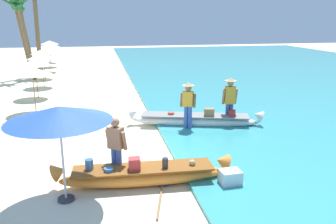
# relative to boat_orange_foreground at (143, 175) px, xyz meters

# --- Properties ---
(ground_plane) EXTENTS (80.00, 80.00, 0.00)m
(ground_plane) POSITION_rel_boat_orange_foreground_xyz_m (-0.32, 1.42, -0.25)
(ground_plane) COLOR beige
(boat_orange_foreground) EXTENTS (4.25, 0.88, 0.72)m
(boat_orange_foreground) POSITION_rel_boat_orange_foreground_xyz_m (0.00, 0.00, 0.00)
(boat_orange_foreground) COLOR orange
(boat_orange_foreground) RESTS_ON ground
(boat_white_midground) EXTENTS (4.82, 1.98, 0.72)m
(boat_white_midground) POSITION_rel_boat_orange_foreground_xyz_m (2.44, 4.14, -0.00)
(boat_white_midground) COLOR white
(boat_white_midground) RESTS_ON ground
(person_vendor_hatted) EXTENTS (0.57, 0.45, 1.74)m
(person_vendor_hatted) POSITION_rel_boat_orange_foreground_xyz_m (2.06, 3.73, 0.76)
(person_vendor_hatted) COLOR #3D5BA8
(person_vendor_hatted) RESTS_ON ground
(person_tourist_customer) EXTENTS (0.55, 0.49, 1.59)m
(person_tourist_customer) POSITION_rel_boat_orange_foreground_xyz_m (-0.59, 0.36, 0.64)
(person_tourist_customer) COLOR #3D5BA8
(person_tourist_customer) RESTS_ON ground
(person_vendor_assistant) EXTENTS (0.56, 0.44, 1.80)m
(person_vendor_assistant) POSITION_rel_boat_orange_foreground_xyz_m (3.69, 4.01, 0.78)
(person_vendor_assistant) COLOR #3D5BA8
(person_vendor_assistant) RESTS_ON ground
(patio_umbrella_large) EXTENTS (2.18, 2.18, 2.12)m
(patio_umbrella_large) POSITION_rel_boat_orange_foreground_xyz_m (-1.75, -0.41, 1.69)
(patio_umbrella_large) COLOR #B7B7BC
(patio_umbrella_large) RESTS_ON ground
(parasol_row_0) EXTENTS (1.60, 1.60, 1.91)m
(parasol_row_0) POSITION_rel_boat_orange_foreground_xyz_m (-3.59, 7.35, 1.49)
(parasol_row_0) COLOR #8E6B47
(parasol_row_0) RESTS_ON ground
(parasol_row_1) EXTENTS (1.60, 1.60, 1.91)m
(parasol_row_1) POSITION_rel_boat_orange_foreground_xyz_m (-3.94, 10.24, 1.49)
(parasol_row_1) COLOR #8E6B47
(parasol_row_1) RESTS_ON ground
(parasol_row_2) EXTENTS (1.60, 1.60, 1.91)m
(parasol_row_2) POSITION_rel_boat_orange_foreground_xyz_m (-4.04, 13.05, 1.49)
(parasol_row_2) COLOR #8E6B47
(parasol_row_2) RESTS_ON ground
(parasol_row_3) EXTENTS (1.60, 1.60, 1.91)m
(parasol_row_3) POSITION_rel_boat_orange_foreground_xyz_m (-4.37, 15.96, 1.49)
(parasol_row_3) COLOR #8E6B47
(parasol_row_3) RESTS_ON ground
(parasol_row_4) EXTENTS (1.60, 1.60, 1.91)m
(parasol_row_4) POSITION_rel_boat_orange_foreground_xyz_m (-4.43, 18.90, 1.49)
(parasol_row_4) COLOR #8E6B47
(parasol_row_4) RESTS_ON ground
(parasol_row_5) EXTENTS (1.60, 1.60, 1.91)m
(parasol_row_5) POSITION_rel_boat_orange_foreground_xyz_m (-4.69, 21.69, 1.49)
(parasol_row_5) COLOR #8E6B47
(parasol_row_5) RESTS_ON ground
(parasol_row_6) EXTENTS (1.60, 1.60, 1.91)m
(parasol_row_6) POSITION_rel_boat_orange_foreground_xyz_m (-5.02, 24.47, 1.49)
(parasol_row_6) COLOR #8E6B47
(parasol_row_6) RESTS_ON ground
(palm_tree_tall_inland) EXTENTS (2.95, 2.71, 5.38)m
(palm_tree_tall_inland) POSITION_rel_boat_orange_foreground_xyz_m (-5.46, 15.79, 4.06)
(palm_tree_tall_inland) COLOR brown
(palm_tree_tall_inland) RESTS_ON ground
(cooler_box) EXTENTS (0.50, 0.40, 0.42)m
(cooler_box) POSITION_rel_boat_orange_foreground_xyz_m (1.98, -0.54, -0.04)
(cooler_box) COLOR silver
(cooler_box) RESTS_ON ground
(paddle) EXTENTS (0.59, 1.59, 0.05)m
(paddle) POSITION_rel_boat_orange_foreground_xyz_m (0.32, -0.61, -0.22)
(paddle) COLOR #8E6B47
(paddle) RESTS_ON ground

